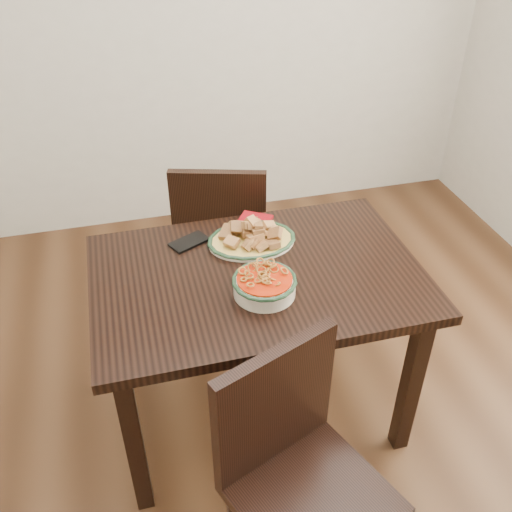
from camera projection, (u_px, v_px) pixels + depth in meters
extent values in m
plane|color=#382112|center=(278.00, 413.00, 2.48)|extent=(3.50, 3.50, 0.00)
cube|color=beige|center=(192.00, 5.00, 3.08)|extent=(3.50, 0.10, 2.60)
cube|color=black|center=(257.00, 277.00, 2.07)|extent=(1.19, 0.79, 0.04)
cube|color=black|center=(134.00, 443.00, 1.94)|extent=(0.06, 0.06, 0.71)
cube|color=black|center=(411.00, 384.00, 2.15)|extent=(0.06, 0.06, 0.71)
cube|color=black|center=(122.00, 320.00, 2.44)|extent=(0.06, 0.06, 0.71)
cube|color=black|center=(347.00, 282.00, 2.65)|extent=(0.06, 0.06, 0.71)
cube|color=black|center=(224.00, 237.00, 2.82)|extent=(0.52, 0.52, 0.04)
cube|color=black|center=(259.00, 254.00, 3.08)|extent=(0.04, 0.04, 0.41)
cube|color=black|center=(197.00, 253.00, 3.09)|extent=(0.04, 0.04, 0.41)
cube|color=black|center=(257.00, 295.00, 2.81)|extent=(0.04, 0.04, 0.41)
cube|color=black|center=(188.00, 293.00, 2.82)|extent=(0.04, 0.04, 0.41)
cube|color=black|center=(219.00, 216.00, 2.52)|extent=(0.41, 0.16, 0.44)
cube|color=black|center=(313.00, 499.00, 1.69)|extent=(0.55, 0.55, 0.04)
cube|color=black|center=(313.00, 471.00, 2.02)|extent=(0.04, 0.04, 0.41)
cube|color=black|center=(275.00, 405.00, 1.68)|extent=(0.40, 0.19, 0.44)
ellipsoid|color=white|center=(252.00, 241.00, 2.21)|extent=(0.34, 0.25, 0.02)
ellipsoid|color=gold|center=(252.00, 240.00, 2.21)|extent=(0.32, 0.24, 0.01)
torus|color=#17341E|center=(252.00, 239.00, 2.20)|extent=(0.26, 0.26, 0.01)
cylinder|color=beige|center=(264.00, 286.00, 1.95)|extent=(0.21, 0.21, 0.06)
torus|color=#16321D|center=(264.00, 280.00, 1.93)|extent=(0.22, 0.22, 0.02)
cylinder|color=#B12208|center=(264.00, 279.00, 1.93)|extent=(0.19, 0.19, 0.01)
cube|color=black|center=(189.00, 242.00, 2.21)|extent=(0.17, 0.14, 0.01)
cube|color=maroon|center=(255.00, 220.00, 2.33)|extent=(0.17, 0.16, 0.01)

